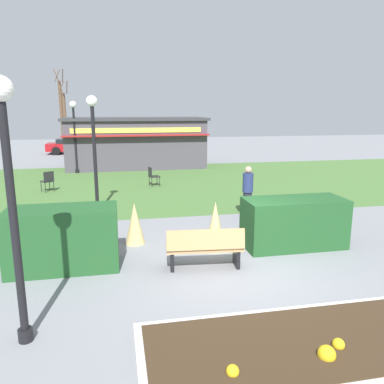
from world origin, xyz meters
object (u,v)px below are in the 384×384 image
(lamppost_far, at_px, (74,128))
(cafe_chair_east, at_px, (48,180))
(person_strolling, at_px, (248,192))
(parked_car_west_slot, at_px, (74,145))
(tree_left_bg, at_px, (61,113))
(park_bench, at_px, (205,248))
(cafe_chair_west, at_px, (152,175))
(tree_right_bg, at_px, (65,119))
(food_kiosk, at_px, (136,142))
(trash_bin, at_px, (339,229))
(lamppost_near, at_px, (10,182))
(lamppost_mid, at_px, (94,140))

(lamppost_far, xyz_separation_m, cafe_chair_east, (-0.73, -4.89, -1.95))
(lamppost_far, xyz_separation_m, person_strolling, (6.34, -10.31, -1.62))
(parked_car_west_slot, distance_m, tree_left_bg, 6.80)
(cafe_chair_east, height_order, tree_left_bg, tree_left_bg)
(cafe_chair_east, distance_m, person_strolling, 8.92)
(park_bench, bearing_deg, lamppost_far, 106.08)
(cafe_chair_west, relative_size, parked_car_west_slot, 0.21)
(tree_left_bg, relative_size, tree_right_bg, 1.19)
(food_kiosk, height_order, tree_left_bg, tree_left_bg)
(trash_bin, bearing_deg, cafe_chair_west, 115.08)
(park_bench, bearing_deg, lamppost_near, -147.62)
(lamppost_near, xyz_separation_m, trash_bin, (7.09, 2.92, -2.07))
(trash_bin, relative_size, cafe_chair_west, 0.93)
(lamppost_mid, xyz_separation_m, person_strolling, (4.84, -1.50, -1.62))
(lamppost_far, height_order, cafe_chair_east, lamppost_far)
(tree_left_bg, bearing_deg, lamppost_mid, -80.33)
(lamppost_far, distance_m, tree_left_bg, 16.36)
(trash_bin, distance_m, cafe_chair_east, 11.94)
(cafe_chair_west, bearing_deg, person_strolling, -66.03)
(cafe_chair_east, distance_m, tree_right_bg, 19.81)
(lamppost_mid, relative_size, lamppost_far, 1.00)
(tree_right_bg, bearing_deg, parked_car_west_slot, -76.63)
(park_bench, xyz_separation_m, cafe_chair_east, (-4.78, 9.15, 0.05))
(trash_bin, relative_size, parked_car_west_slot, 0.20)
(food_kiosk, xyz_separation_m, person_strolling, (2.94, -12.20, -0.65))
(lamppost_far, distance_m, parked_car_west_slot, 10.24)
(park_bench, relative_size, tree_right_bg, 0.29)
(cafe_chair_west, xyz_separation_m, tree_left_bg, (-6.53, 20.67, 2.65))
(parked_car_west_slot, bearing_deg, trash_bin, -68.83)
(food_kiosk, bearing_deg, park_bench, -87.68)
(park_bench, height_order, lamppost_far, lamppost_far)
(trash_bin, relative_size, tree_right_bg, 0.14)
(person_strolling, distance_m, tree_left_bg, 28.04)
(lamppost_far, height_order, tree_right_bg, tree_right_bg)
(lamppost_near, relative_size, cafe_chair_west, 4.40)
(lamppost_mid, xyz_separation_m, tree_right_bg, (-3.79, 23.56, 0.15))
(park_bench, relative_size, lamppost_near, 0.44)
(park_bench, bearing_deg, food_kiosk, 92.32)
(trash_bin, xyz_separation_m, tree_left_bg, (-10.58, 29.33, 2.77))
(cafe_chair_east, relative_size, parked_car_west_slot, 0.21)
(park_bench, relative_size, person_strolling, 1.03)
(park_bench, bearing_deg, lamppost_mid, 115.99)
(cafe_chair_west, height_order, tree_right_bg, tree_right_bg)
(lamppost_near, xyz_separation_m, food_kiosk, (2.66, 18.02, -0.97))
(lamppost_mid, xyz_separation_m, cafe_chair_west, (2.28, 4.25, -1.95))
(parked_car_west_slot, bearing_deg, cafe_chair_west, -71.25)
(lamppost_far, bearing_deg, trash_bin, -59.33)
(park_bench, height_order, trash_bin, park_bench)
(person_strolling, xyz_separation_m, parked_car_west_slot, (-7.50, 20.32, -0.22))
(park_bench, xyz_separation_m, lamppost_mid, (-2.55, 5.23, 2.00))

